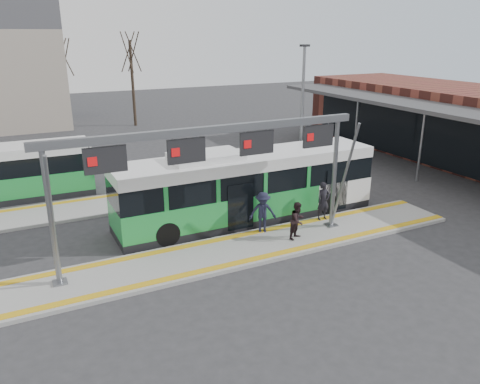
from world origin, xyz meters
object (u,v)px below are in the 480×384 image
(gantry, at_px, (215,153))
(passenger_b, at_px, (298,220))
(passenger_a, at_px, (323,201))
(passenger_c, at_px, (263,212))
(hero_bus, at_px, (247,187))

(gantry, bearing_deg, passenger_b, -7.02)
(gantry, distance_m, passenger_b, 4.95)
(gantry, bearing_deg, passenger_a, 8.11)
(passenger_c, bearing_deg, gantry, -140.17)
(gantry, relative_size, hero_bus, 1.00)
(passenger_c, bearing_deg, passenger_a, 22.11)
(hero_bus, distance_m, passenger_b, 3.50)
(passenger_b, xyz_separation_m, passenger_c, (-1.02, 1.29, 0.11))
(passenger_b, relative_size, passenger_c, 0.88)
(passenger_a, bearing_deg, hero_bus, 144.58)
(hero_bus, xyz_separation_m, passenger_a, (3.03, -2.06, -0.54))
(passenger_a, bearing_deg, passenger_b, -151.69)
(gantry, relative_size, passenger_c, 6.91)
(passenger_a, height_order, passenger_c, passenger_c)
(hero_bus, bearing_deg, passenger_a, -34.35)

